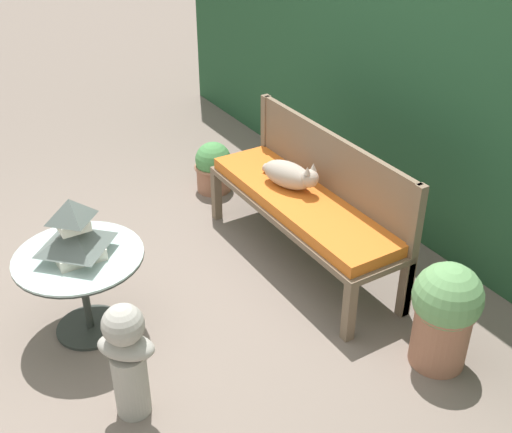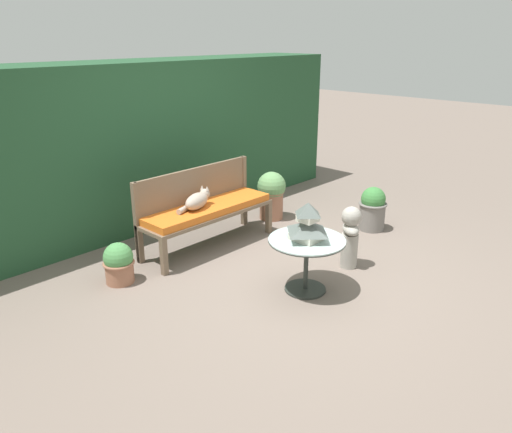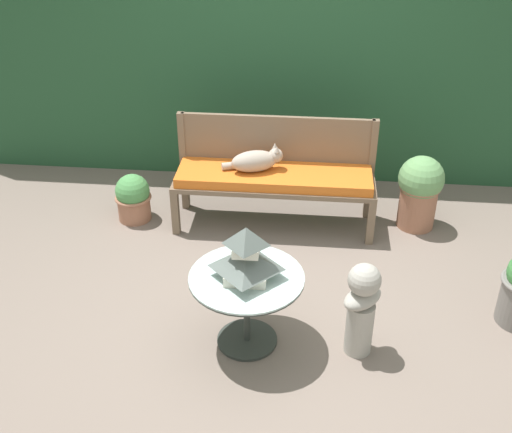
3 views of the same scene
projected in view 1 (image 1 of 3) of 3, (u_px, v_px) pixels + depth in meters
name	position (u px, v px, depth m)	size (l,w,h in m)	color
ground	(155.00, 313.00, 3.93)	(30.00, 30.00, 0.00)	#75665B
foliage_hedge_back	(463.00, 85.00, 4.48)	(6.40, 0.95, 2.02)	#234C2D
garden_bench	(301.00, 207.00, 4.19)	(1.65, 0.48, 0.50)	brown
bench_backrest	(331.00, 169.00, 4.18)	(1.65, 0.06, 0.89)	brown
cat	(290.00, 175.00, 4.22)	(0.50, 0.29, 0.22)	#A89989
patio_table	(81.00, 272.00, 3.60)	(0.72, 0.72, 0.53)	#2D332D
pagoda_birdhouse	(74.00, 232.00, 3.46)	(0.35, 0.35, 0.36)	silver
garden_bust	(127.00, 356.00, 3.09)	(0.32, 0.32, 0.67)	#A39E93
potted_plant_table_far	(445.00, 312.00, 3.41)	(0.37, 0.37, 0.63)	#9E664C
potted_plant_hedge_corner	(213.00, 167.00, 5.17)	(0.31, 0.31, 0.42)	#9E664C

